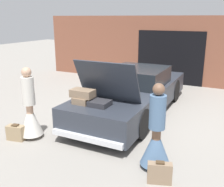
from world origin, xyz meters
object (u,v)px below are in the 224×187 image
at_px(person_left, 30,113).
at_px(person_right, 156,139).
at_px(car, 134,93).
at_px(suitcase_beside_left_person, 16,133).
at_px(suitcase_beside_right_person, 160,173).

relative_size(person_left, person_right, 1.03).
height_order(car, person_left, car).
bearing_deg(suitcase_beside_left_person, car, 59.84).
bearing_deg(suitcase_beside_left_person, person_left, 49.96).
xyz_separation_m(person_left, person_right, (2.99, 0.05, -0.02)).
height_order(person_left, suitcase_beside_right_person, person_left).
bearing_deg(car, person_right, -60.37).
distance_m(person_left, suitcase_beside_right_person, 3.26).
bearing_deg(person_right, suitcase_beside_left_person, 104.42).
xyz_separation_m(car, suitcase_beside_left_person, (-1.72, -2.96, -0.41)).
xyz_separation_m(car, person_left, (-1.49, -2.69, 0.02)).
xyz_separation_m(person_left, suitcase_beside_right_person, (3.21, -0.39, -0.42)).
distance_m(person_right, suitcase_beside_right_person, 0.63).
xyz_separation_m(person_right, suitcase_beside_left_person, (-3.22, -0.32, -0.41)).
distance_m(car, person_left, 3.07).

